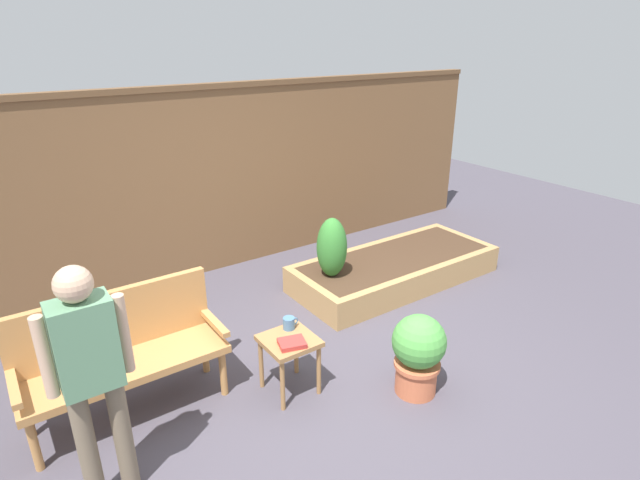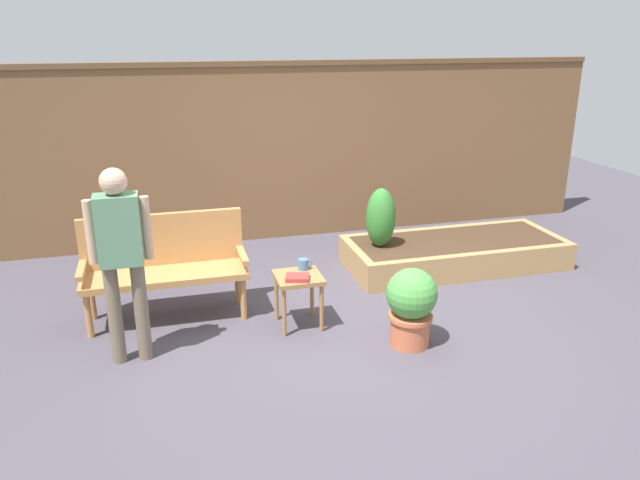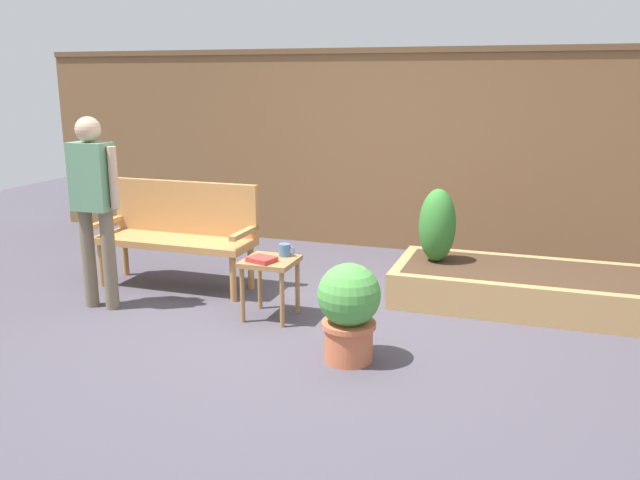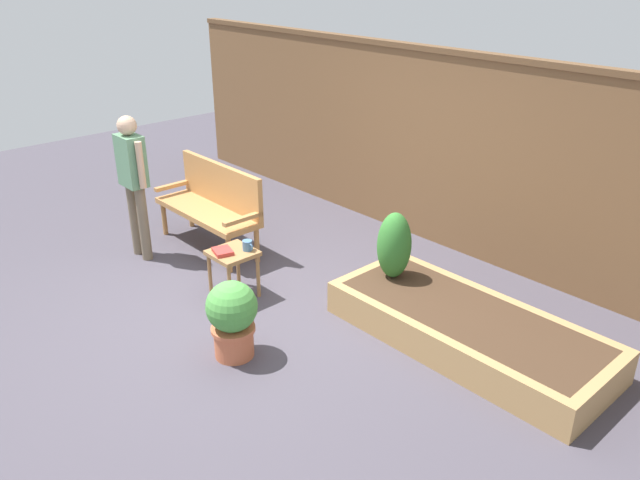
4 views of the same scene
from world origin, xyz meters
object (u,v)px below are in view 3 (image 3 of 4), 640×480
Objects in this scene: potted_boxwood at (349,308)px; person_by_bench at (94,196)px; garden_bench at (179,226)px; book_on_table at (262,259)px; side_table at (270,269)px; cup_on_table at (285,250)px; shrub_near_bench at (437,225)px.

potted_boxwood is 0.43× the size of person_by_bench.
book_on_table is at bearing -29.89° from garden_bench.
cup_on_table is (0.08, 0.12, 0.13)m from side_table.
potted_boxwood is (1.92, -1.12, -0.17)m from garden_bench.
garden_bench is 2.30m from shrub_near_bench.
book_on_table reaches higher than side_table.
shrub_near_bench is at bearing 59.26° from book_on_table.
potted_boxwood reaches higher than book_on_table.
person_by_bench is at bearing 170.91° from potted_boxwood.
garden_bench reaches higher than shrub_near_bench.
person_by_bench is at bearing -158.16° from book_on_table.
shrub_near_bench reaches higher than potted_boxwood.
side_table is 2.43× the size of book_on_table.
potted_boxwood is at bearing -35.67° from side_table.
side_table is 1.53m from shrub_near_bench.
shrub_near_bench is 0.41× the size of person_by_bench.
person_by_bench is (-2.23, 0.36, 0.56)m from potted_boxwood.
shrub_near_bench reaches higher than book_on_table.
side_table is 0.20m from cup_on_table.
side_table is 3.62× the size of cup_on_table.
person_by_bench reaches higher than shrub_near_bench.
shrub_near_bench is at bearing 25.61° from person_by_bench.
garden_bench reaches higher than side_table.
book_on_table is 0.98m from potted_boxwood.
cup_on_table is 0.20× the size of potted_boxwood.
shrub_near_bench is at bearing 78.41° from potted_boxwood.
person_by_bench is at bearing -166.93° from cup_on_table.
person_by_bench reaches higher than potted_boxwood.
shrub_near_bench is (2.25, 0.46, 0.07)m from garden_bench.
person_by_bench is (-1.39, -0.14, 0.43)m from book_on_table.
side_table is 0.71× the size of potted_boxwood.
side_table is at bearing 144.33° from potted_boxwood.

